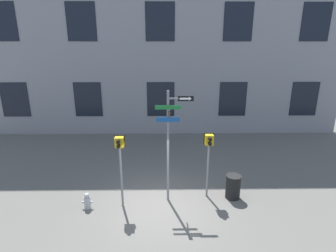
{
  "coord_description": "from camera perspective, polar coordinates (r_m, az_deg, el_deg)",
  "views": [
    {
      "loc": [
        0.23,
        -8.44,
        5.72
      ],
      "look_at": [
        0.36,
        0.52,
        3.01
      ],
      "focal_mm": 28.0,
      "sensor_mm": 36.0,
      "label": 1
    }
  ],
  "objects": [
    {
      "name": "trash_bin",
      "position": [
        10.82,
        13.97,
        -12.69
      ],
      "size": [
        0.6,
        0.6,
        0.96
      ],
      "color": "black",
      "rests_on": "ground_plane"
    },
    {
      "name": "fire_hydrant",
      "position": [
        10.43,
        -17.17,
        -15.33
      ],
      "size": [
        0.39,
        0.23,
        0.62
      ],
      "color": "#A5A5A8",
      "rests_on": "ground_plane"
    },
    {
      "name": "street_sign_pole",
      "position": [
        9.48,
        0.43,
        -2.46
      ],
      "size": [
        1.35,
        0.78,
        4.29
      ],
      "color": "slate",
      "rests_on": "ground_plane"
    },
    {
      "name": "pedestrian_signal_right",
      "position": [
        10.06,
        8.86,
        -4.82
      ],
      "size": [
        0.37,
        0.4,
        2.61
      ],
      "color": "slate",
      "rests_on": "ground_plane"
    },
    {
      "name": "pedestrian_signal_left",
      "position": [
        9.41,
        -10.42,
        -5.83
      ],
      "size": [
        0.36,
        0.4,
        2.76
      ],
      "color": "slate",
      "rests_on": "ground_plane"
    },
    {
      "name": "building_facade",
      "position": [
        17.5,
        -1.72,
        21.66
      ],
      "size": [
        24.0,
        0.64,
        14.41
      ],
      "color": "gray",
      "rests_on": "ground_plane"
    },
    {
      "name": "ground_plane",
      "position": [
        10.2,
        -2.08,
        -17.32
      ],
      "size": [
        60.0,
        60.0,
        0.0
      ],
      "primitive_type": "plane",
      "color": "#595651"
    }
  ]
}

